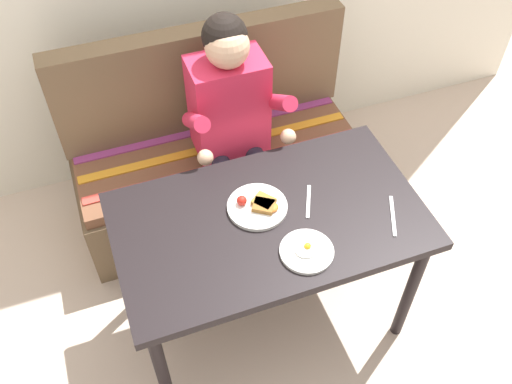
% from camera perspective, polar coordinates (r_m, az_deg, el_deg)
% --- Properties ---
extents(ground_plane, '(8.00, 8.00, 0.00)m').
position_cam_1_polar(ground_plane, '(2.78, 1.08, -12.16)').
color(ground_plane, beige).
extents(table, '(1.20, 0.70, 0.73)m').
position_cam_1_polar(table, '(2.24, 1.32, -3.93)').
color(table, black).
rests_on(table, ground).
extents(couch, '(1.44, 0.56, 1.00)m').
position_cam_1_polar(couch, '(2.96, -4.08, 3.30)').
color(couch, brown).
rests_on(couch, ground).
extents(person, '(0.45, 0.61, 1.21)m').
position_cam_1_polar(person, '(2.57, -2.29, 7.50)').
color(person, '#CF2646').
rests_on(person, ground).
extents(plate_breakfast, '(0.24, 0.24, 0.05)m').
position_cam_1_polar(plate_breakfast, '(2.19, 0.24, -1.42)').
color(plate_breakfast, white).
rests_on(plate_breakfast, table).
extents(plate_eggs, '(0.20, 0.20, 0.04)m').
position_cam_1_polar(plate_eggs, '(2.07, 5.15, -5.96)').
color(plate_eggs, white).
rests_on(plate_eggs, table).
extents(fork, '(0.09, 0.16, 0.00)m').
position_cam_1_polar(fork, '(2.23, 5.32, -0.95)').
color(fork, silver).
rests_on(fork, table).
extents(knife, '(0.10, 0.19, 0.00)m').
position_cam_1_polar(knife, '(2.24, 13.66, -2.35)').
color(knife, silver).
rests_on(knife, table).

